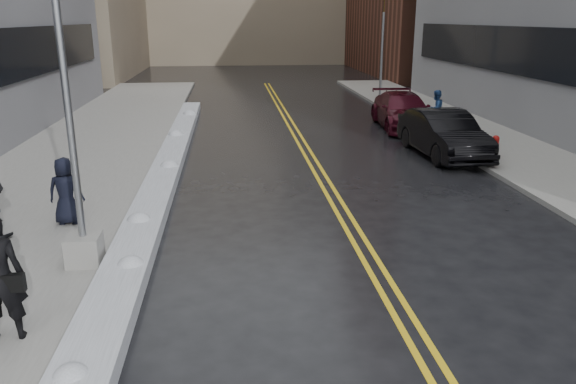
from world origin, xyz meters
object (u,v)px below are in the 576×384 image
object	(u,v)px
fire_hydrant	(495,144)
pedestrian_east	(436,109)
car_maroon	(403,111)
pedestrian_c	(66,191)
lamppost	(73,147)
traffic_signal	(382,44)
car_black	(444,134)

from	to	relation	value
fire_hydrant	pedestrian_east	distance (m)	5.42
car_maroon	pedestrian_c	bearing A→B (deg)	-131.41
lamppost	car_maroon	bearing A→B (deg)	52.76
lamppost	traffic_signal	world-z (taller)	lamppost
fire_hydrant	traffic_signal	distance (m)	14.30
car_black	pedestrian_c	bearing A→B (deg)	-154.63
lamppost	car_maroon	xyz separation A→B (m)	(10.80, 14.21, -1.75)
traffic_signal	car_maroon	bearing A→B (deg)	-97.31
fire_hydrant	pedestrian_c	size ratio (longest dim) A/B	0.45
lamppost	pedestrian_c	bearing A→B (deg)	111.41
pedestrian_east	car_black	xyz separation A→B (m)	(-1.41, -4.71, -0.15)
pedestrian_east	car_black	bearing A→B (deg)	42.43
car_black	lamppost	bearing A→B (deg)	-143.80
fire_hydrant	pedestrian_c	xyz separation A→B (m)	(-13.25, -5.58, 0.41)
car_black	car_maroon	world-z (taller)	car_black
fire_hydrant	car_black	size ratio (longest dim) A/B	0.14
traffic_signal	pedestrian_c	size ratio (longest dim) A/B	3.72
lamppost	pedestrian_c	xyz separation A→B (m)	(-0.95, 2.42, -1.58)
pedestrian_east	fire_hydrant	bearing A→B (deg)	61.81
fire_hydrant	pedestrian_east	bearing A→B (deg)	92.72
traffic_signal	car_black	world-z (taller)	traffic_signal
pedestrian_c	car_black	bearing A→B (deg)	-154.59
fire_hydrant	car_maroon	world-z (taller)	car_maroon
traffic_signal	pedestrian_east	xyz separation A→B (m)	(0.24, -8.61, -2.42)
lamppost	traffic_signal	distance (m)	24.98
fire_hydrant	pedestrian_c	bearing A→B (deg)	-157.15
pedestrian_c	fire_hydrant	bearing A→B (deg)	-160.14
traffic_signal	lamppost	bearing A→B (deg)	-118.21
fire_hydrant	car_black	xyz separation A→B (m)	(-1.67, 0.68, 0.28)
pedestrian_east	car_maroon	distance (m)	1.50
traffic_signal	pedestrian_c	distance (m)	23.49
lamppost	fire_hydrant	xyz separation A→B (m)	(12.30, 8.00, -1.98)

